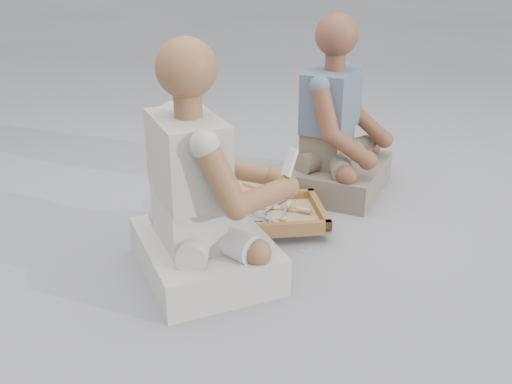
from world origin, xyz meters
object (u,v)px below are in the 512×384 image
carved_panel (258,198)px  tool_tray (271,215)px  craftsman (202,200)px  companion (336,134)px

carved_panel → tool_tray: tool_tray is taller
craftsman → companion: (1.01, 0.48, -0.01)m
carved_panel → companion: 0.55m
carved_panel → tool_tray: bearing=-107.3°
tool_tray → craftsman: 0.57m
tool_tray → companion: (0.56, 0.26, 0.25)m
craftsman → companion: size_ratio=1.01×
craftsman → carved_panel: bearing=139.3°
companion → tool_tray: bearing=-12.0°
tool_tray → carved_panel: bearing=72.7°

